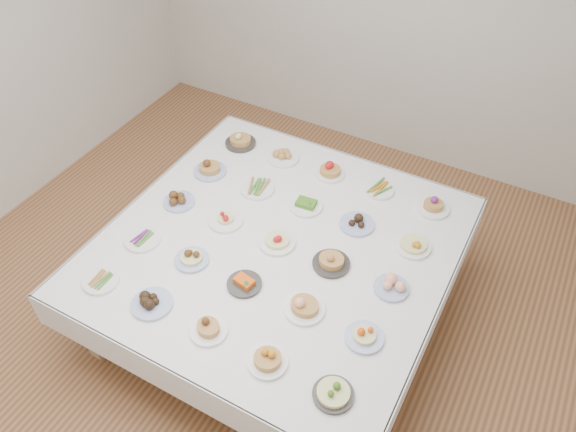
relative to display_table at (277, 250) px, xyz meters
The scene contains 27 objects.
room_envelope 1.17m from the display_table, 142.70° to the right, with size 5.02×5.02×2.81m.
display_table is the anchor object (origin of this frame).
dish_0 1.16m from the display_table, 134.32° to the right, with size 0.23×0.23×0.05m.
dish_1 0.92m from the display_table, 116.80° to the right, with size 0.25×0.25×0.10m.
dish_2 0.82m from the display_table, 89.99° to the right, with size 0.22×0.22×0.12m.
dish_3 0.93m from the display_table, 63.77° to the right, with size 0.22×0.22×0.12m.
dish_4 1.16m from the display_table, 45.58° to the right, with size 0.23×0.23×0.13m.
dish_5 0.91m from the display_table, 152.85° to the right, with size 0.24×0.24×0.05m.
dish_6 0.59m from the display_table, 135.14° to the right, with size 0.23×0.23×0.12m.
dish_7 0.43m from the display_table, 90.29° to the right, with size 0.22×0.22×0.09m.
dish_8 0.60m from the display_table, 44.01° to the right, with size 0.24×0.24×0.15m.
dish_9 0.92m from the display_table, 27.18° to the right, with size 0.23×0.23×0.12m.
dish_10 0.83m from the display_table, behind, with size 0.22×0.22×0.10m.
dish_11 0.43m from the display_table, behind, with size 0.24×0.24×0.11m.
dish_12 0.12m from the display_table, 64.45° to the right, with size 0.24×0.24×0.13m.
dish_13 0.42m from the display_table, ahead, with size 0.24×0.24×0.13m.
dish_14 0.82m from the display_table, ahead, with size 0.22×0.22×0.10m.
dish_15 0.93m from the display_table, 153.87° to the left, with size 0.25×0.25×0.16m.
dish_16 0.57m from the display_table, 134.63° to the left, with size 0.26×0.25×0.06m.
dish_17 0.42m from the display_table, 89.23° to the left, with size 0.23×0.23×0.09m.
dish_18 0.59m from the display_table, 46.00° to the left, with size 0.24×0.24×0.10m.
dish_19 0.92m from the display_table, 26.32° to the left, with size 0.24×0.24×0.13m.
dish_20 1.16m from the display_table, 134.58° to the left, with size 0.25×0.25×0.14m.
dish_21 0.92m from the display_table, 116.58° to the left, with size 0.24×0.24×0.10m.
dish_22 0.83m from the display_table, 90.03° to the left, with size 0.22×0.22×0.13m.
dish_23 0.92m from the display_table, 64.09° to the left, with size 0.23×0.21×0.06m.
dish_24 1.16m from the display_table, 45.47° to the left, with size 0.23×0.23×0.13m.
Camera 1 is at (1.50, -2.09, 3.50)m, focal length 35.00 mm.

